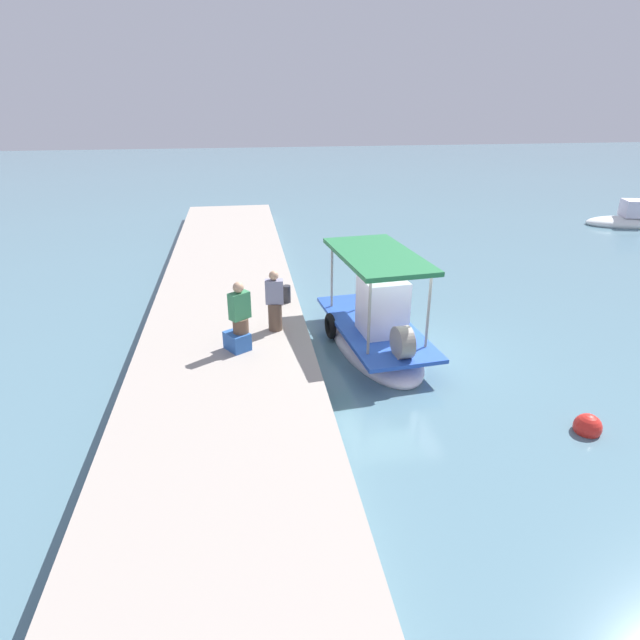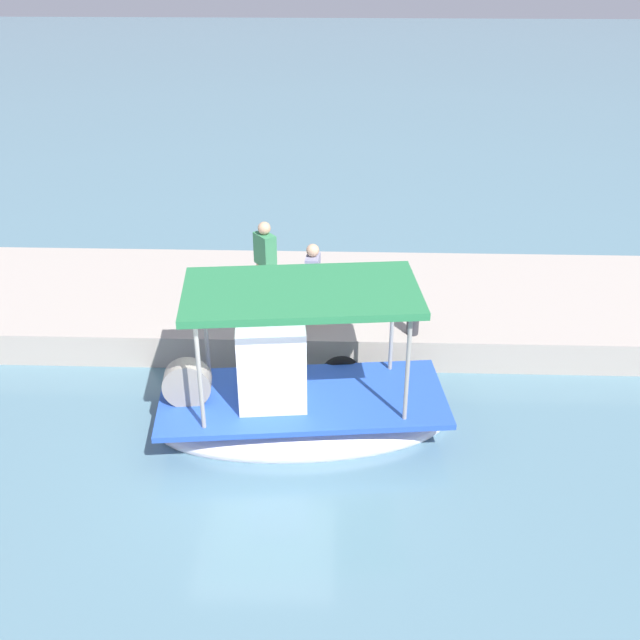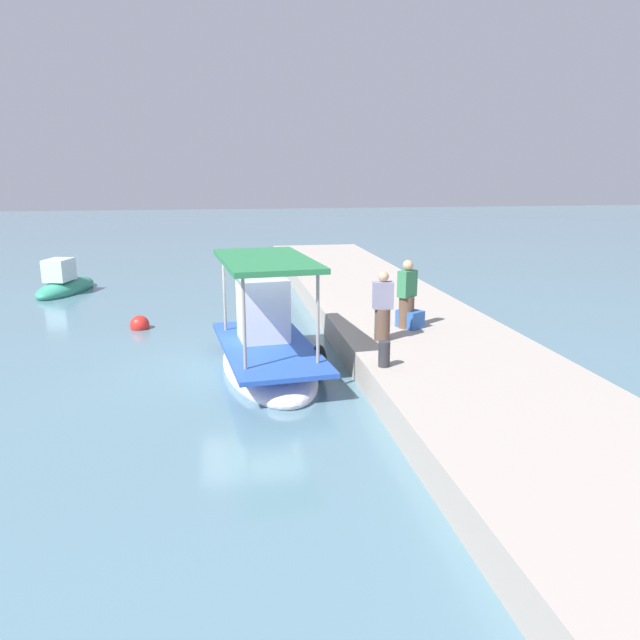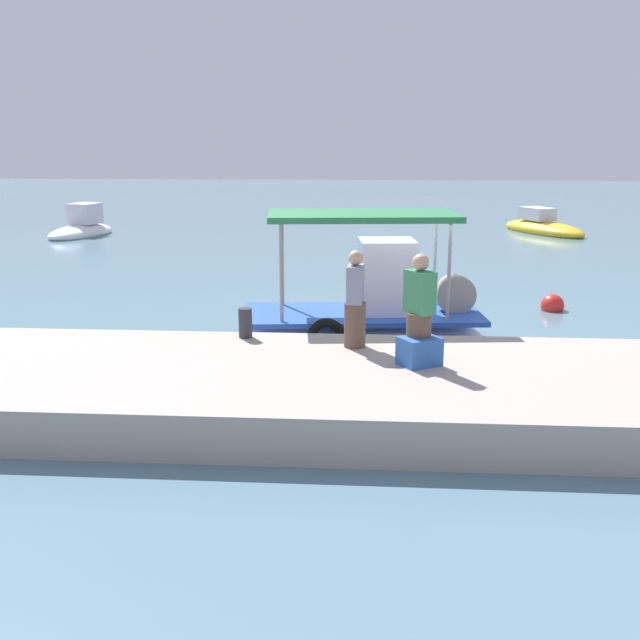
% 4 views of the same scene
% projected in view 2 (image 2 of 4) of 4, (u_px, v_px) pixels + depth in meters
% --- Properties ---
extents(ground_plane, '(120.00, 120.00, 0.00)m').
position_uv_depth(ground_plane, '(262.00, 440.00, 12.67)').
color(ground_plane, slate).
extents(dock_quay, '(36.00, 4.35, 0.66)m').
position_uv_depth(dock_quay, '(282.00, 304.00, 16.39)').
color(dock_quay, '#A89D93').
rests_on(dock_quay, ground_plane).
extents(main_fishing_boat, '(5.21, 2.52, 3.02)m').
position_uv_depth(main_fishing_boat, '(297.00, 403.00, 12.75)').
color(main_fishing_boat, white).
rests_on(main_fishing_boat, ground_plane).
extents(fisherman_near_bollard, '(0.39, 0.48, 1.64)m').
position_uv_depth(fisherman_near_bollard, '(313.00, 287.00, 14.69)').
color(fisherman_near_bollard, brown).
rests_on(fisherman_near_bollard, dock_quay).
extents(fisherman_by_crate, '(0.54, 0.55, 1.73)m').
position_uv_depth(fisherman_by_crate, '(266.00, 265.00, 15.50)').
color(fisherman_by_crate, brown).
rests_on(fisherman_by_crate, dock_quay).
extents(mooring_bollard, '(0.24, 0.24, 0.53)m').
position_uv_depth(mooring_bollard, '(413.00, 322.00, 14.44)').
color(mooring_bollard, '#2D2D33').
rests_on(mooring_bollard, dock_quay).
extents(cargo_crate, '(0.75, 0.71, 0.44)m').
position_uv_depth(cargo_crate, '(266.00, 287.00, 15.86)').
color(cargo_crate, '#2D5EB0').
rests_on(cargo_crate, dock_quay).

